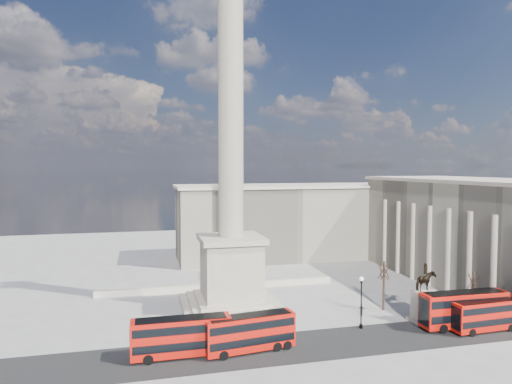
{
  "coord_description": "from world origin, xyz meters",
  "views": [
    {
      "loc": [
        -12.15,
        -58.91,
        20.84
      ],
      "look_at": [
        2.6,
        0.58,
        17.34
      ],
      "focal_mm": 32.0,
      "sensor_mm": 36.0,
      "label": 1
    }
  ],
  "objects_px": {
    "red_bus_a": "(182,336)",
    "red_bus_d": "(488,315)",
    "red_bus_c": "(464,309)",
    "equestrian_statue": "(425,302)",
    "red_bus_b": "(250,332)",
    "pedestrian_crossing": "(362,310)",
    "pedestrian_standing": "(454,306)",
    "victorian_lamp": "(361,298)",
    "nelsons_column": "(231,221)",
    "pedestrian_walking": "(444,315)"
  },
  "relations": [
    {
      "from": "red_bus_a",
      "to": "red_bus_d",
      "type": "bearing_deg",
      "value": -1.97
    },
    {
      "from": "red_bus_c",
      "to": "equestrian_statue",
      "type": "height_order",
      "value": "equestrian_statue"
    },
    {
      "from": "red_bus_b",
      "to": "pedestrian_crossing",
      "type": "height_order",
      "value": "red_bus_b"
    },
    {
      "from": "equestrian_statue",
      "to": "red_bus_c",
      "type": "bearing_deg",
      "value": -40.48
    },
    {
      "from": "red_bus_a",
      "to": "pedestrian_standing",
      "type": "xyz_separation_m",
      "value": [
        39.11,
        6.27,
        -1.47
      ]
    },
    {
      "from": "red_bus_a",
      "to": "victorian_lamp",
      "type": "distance_m",
      "value": 23.35
    },
    {
      "from": "nelsons_column",
      "to": "equestrian_statue",
      "type": "xyz_separation_m",
      "value": [
        24.16,
        -11.23,
        -10.15
      ]
    },
    {
      "from": "red_bus_a",
      "to": "nelsons_column",
      "type": "bearing_deg",
      "value": 60.72
    },
    {
      "from": "red_bus_c",
      "to": "equestrian_statue",
      "type": "xyz_separation_m",
      "value": [
        -3.65,
        3.12,
        0.3
      ]
    },
    {
      "from": "pedestrian_walking",
      "to": "pedestrian_crossing",
      "type": "height_order",
      "value": "pedestrian_walking"
    },
    {
      "from": "red_bus_d",
      "to": "pedestrian_crossing",
      "type": "xyz_separation_m",
      "value": [
        -12.65,
        9.36,
        -1.31
      ]
    },
    {
      "from": "nelsons_column",
      "to": "victorian_lamp",
      "type": "relative_size",
      "value": 7.41
    },
    {
      "from": "victorian_lamp",
      "to": "pedestrian_crossing",
      "type": "relative_size",
      "value": 4.38
    },
    {
      "from": "red_bus_c",
      "to": "victorian_lamp",
      "type": "height_order",
      "value": "victorian_lamp"
    },
    {
      "from": "red_bus_b",
      "to": "pedestrian_walking",
      "type": "xyz_separation_m",
      "value": [
        27.65,
        3.61,
        -1.38
      ]
    },
    {
      "from": "red_bus_d",
      "to": "pedestrian_standing",
      "type": "bearing_deg",
      "value": 79.96
    },
    {
      "from": "red_bus_a",
      "to": "pedestrian_walking",
      "type": "relative_size",
      "value": 6.52
    },
    {
      "from": "red_bus_b",
      "to": "pedestrian_walking",
      "type": "bearing_deg",
      "value": -0.31
    },
    {
      "from": "red_bus_d",
      "to": "red_bus_a",
      "type": "bearing_deg",
      "value": 175.05
    },
    {
      "from": "red_bus_b",
      "to": "pedestrian_crossing",
      "type": "distance_m",
      "value": 19.86
    },
    {
      "from": "nelsons_column",
      "to": "pedestrian_walking",
      "type": "distance_m",
      "value": 31.69
    },
    {
      "from": "nelsons_column",
      "to": "red_bus_b",
      "type": "distance_m",
      "value": 18.53
    },
    {
      "from": "nelsons_column",
      "to": "red_bus_b",
      "type": "bearing_deg",
      "value": -92.68
    },
    {
      "from": "red_bus_b",
      "to": "equestrian_statue",
      "type": "distance_m",
      "value": 25.18
    },
    {
      "from": "red_bus_a",
      "to": "pedestrian_walking",
      "type": "distance_m",
      "value": 35.4
    },
    {
      "from": "nelsons_column",
      "to": "red_bus_d",
      "type": "height_order",
      "value": "nelsons_column"
    },
    {
      "from": "nelsons_column",
      "to": "red_bus_d",
      "type": "xyz_separation_m",
      "value": [
        29.89,
        -16.08,
        -10.84
      ]
    },
    {
      "from": "victorian_lamp",
      "to": "red_bus_a",
      "type": "bearing_deg",
      "value": -171.74
    },
    {
      "from": "red_bus_d",
      "to": "pedestrian_standing",
      "type": "relative_size",
      "value": 6.0
    },
    {
      "from": "pedestrian_walking",
      "to": "victorian_lamp",
      "type": "bearing_deg",
      "value": -176.1
    },
    {
      "from": "nelsons_column",
      "to": "red_bus_a",
      "type": "height_order",
      "value": "nelsons_column"
    },
    {
      "from": "pedestrian_standing",
      "to": "nelsons_column",
      "type": "bearing_deg",
      "value": -15.14
    },
    {
      "from": "red_bus_a",
      "to": "pedestrian_crossing",
      "type": "relative_size",
      "value": 7.0
    },
    {
      "from": "red_bus_a",
      "to": "red_bus_b",
      "type": "xyz_separation_m",
      "value": [
        7.57,
        -0.37,
        -0.09
      ]
    },
    {
      "from": "nelsons_column",
      "to": "equestrian_statue",
      "type": "distance_m",
      "value": 28.51
    },
    {
      "from": "red_bus_b",
      "to": "pedestrian_standing",
      "type": "height_order",
      "value": "red_bus_b"
    },
    {
      "from": "nelsons_column",
      "to": "red_bus_d",
      "type": "distance_m",
      "value": 35.62
    },
    {
      "from": "red_bus_d",
      "to": "victorian_lamp",
      "type": "distance_m",
      "value": 15.93
    },
    {
      "from": "red_bus_c",
      "to": "pedestrian_walking",
      "type": "height_order",
      "value": "red_bus_c"
    },
    {
      "from": "nelsons_column",
      "to": "red_bus_b",
      "type": "height_order",
      "value": "nelsons_column"
    },
    {
      "from": "pedestrian_standing",
      "to": "pedestrian_crossing",
      "type": "bearing_deg",
      "value": -7.15
    },
    {
      "from": "pedestrian_crossing",
      "to": "victorian_lamp",
      "type": "bearing_deg",
      "value": 110.39
    },
    {
      "from": "red_bus_d",
      "to": "pedestrian_walking",
      "type": "bearing_deg",
      "value": 119.82
    },
    {
      "from": "red_bus_c",
      "to": "pedestrian_standing",
      "type": "height_order",
      "value": "red_bus_c"
    },
    {
      "from": "red_bus_a",
      "to": "pedestrian_standing",
      "type": "relative_size",
      "value": 6.54
    },
    {
      "from": "red_bus_b",
      "to": "pedestrian_walking",
      "type": "relative_size",
      "value": 6.41
    },
    {
      "from": "pedestrian_walking",
      "to": "red_bus_a",
      "type": "bearing_deg",
      "value": -170.34
    },
    {
      "from": "red_bus_a",
      "to": "pedestrian_crossing",
      "type": "distance_m",
      "value": 26.79
    },
    {
      "from": "red_bus_b",
      "to": "pedestrian_standing",
      "type": "distance_m",
      "value": 32.26
    },
    {
      "from": "red_bus_a",
      "to": "pedestrian_walking",
      "type": "bearing_deg",
      "value": 5.29
    }
  ]
}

